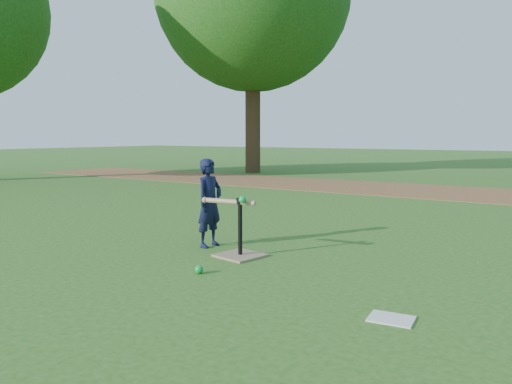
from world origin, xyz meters
The scene contains 7 objects.
ground centered at (0.00, 0.00, 0.00)m, with size 80.00×80.00×0.00m, color #285116.
dirt_strip centered at (0.00, 7.50, 0.01)m, with size 24.00×3.00×0.01m, color brown.
child centered at (-0.16, 0.41, 0.50)m, with size 0.36×0.24×1.00m, color black.
wiffle_ball_ground centered at (0.46, -0.53, 0.04)m, with size 0.08×0.08×0.08m, color #0D9537.
clipboard centered at (2.30, -0.69, 0.01)m, with size 0.30×0.23×0.01m, color silver.
batting_tee centered at (0.40, 0.21, 0.11)m, with size 0.50×0.50×0.61m.
swing_action centered at (0.29, 0.18, 0.58)m, with size 0.63×0.14×0.11m.
Camera 1 is at (3.35, -3.96, 1.26)m, focal length 35.00 mm.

